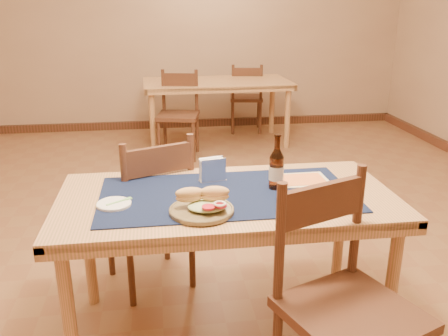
{
  "coord_description": "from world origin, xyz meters",
  "views": [
    {
      "loc": [
        -0.31,
        -2.87,
        1.62
      ],
      "look_at": [
        0.0,
        -0.7,
        0.85
      ],
      "focal_mm": 38.0,
      "sensor_mm": 36.0,
      "label": 1
    }
  ],
  "objects": [
    {
      "name": "menu_card",
      "position": [
        0.4,
        -0.68,
        0.76
      ],
      "size": [
        0.28,
        0.21,
        0.01
      ],
      "color": "beige",
      "rests_on": "placemat"
    },
    {
      "name": "chair_main_far",
      "position": [
        -0.38,
        -0.34,
        0.49
      ],
      "size": [
        0.57,
        0.57,
        0.95
      ],
      "color": "#4F2A1C",
      "rests_on": "ground"
    },
    {
      "name": "placemat",
      "position": [
        0.0,
        -0.8,
        0.75
      ],
      "size": [
        1.2,
        0.6,
        0.01
      ],
      "primitive_type": "cube",
      "color": "#111A3E",
      "rests_on": "main_table"
    },
    {
      "name": "chair_back_near",
      "position": [
        -0.09,
        2.21,
        0.48
      ],
      "size": [
        0.5,
        0.5,
        0.93
      ],
      "color": "#4F2A1C",
      "rests_on": "ground"
    },
    {
      "name": "main_table",
      "position": [
        0.0,
        -0.8,
        0.67
      ],
      "size": [
        1.6,
        0.8,
        0.75
      ],
      "color": "tan",
      "rests_on": "ground"
    },
    {
      "name": "chair_main_near",
      "position": [
        0.37,
        -1.39,
        0.52
      ],
      "size": [
        0.6,
        0.6,
        1.0
      ],
      "color": "#4F2A1C",
      "rests_on": "ground"
    },
    {
      "name": "sandwich_plate",
      "position": [
        -0.13,
        -0.99,
        0.79
      ],
      "size": [
        0.28,
        0.28,
        0.11
      ],
      "color": "brown",
      "rests_on": "placemat"
    },
    {
      "name": "baseboard",
      "position": [
        0.0,
        0.0,
        0.05
      ],
      "size": [
        6.0,
        7.0,
        0.1
      ],
      "color": "#4F2A1C",
      "rests_on": "ground"
    },
    {
      "name": "fork",
      "position": [
        -0.49,
        -0.85,
        0.77
      ],
      "size": [
        0.11,
        0.08,
        0.0
      ],
      "color": "#7AC46B",
      "rests_on": "side_plate"
    },
    {
      "name": "chair_back_far",
      "position": [
        0.83,
        3.12,
        0.46
      ],
      "size": [
        0.47,
        0.47,
        0.89
      ],
      "color": "#4F2A1C",
      "rests_on": "ground"
    },
    {
      "name": "beer_bottle",
      "position": [
        0.25,
        -0.76,
        0.86
      ],
      "size": [
        0.07,
        0.07,
        0.27
      ],
      "color": "#441D0C",
      "rests_on": "placemat"
    },
    {
      "name": "room",
      "position": [
        0.0,
        0.0,
        1.4
      ],
      "size": [
        6.04,
        7.04,
        2.84
      ],
      "color": "brown",
      "rests_on": "ground"
    },
    {
      "name": "back_table",
      "position": [
        0.39,
        2.66,
        0.67
      ],
      "size": [
        1.72,
        0.89,
        0.75
      ],
      "color": "tan",
      "rests_on": "ground"
    },
    {
      "name": "side_plate",
      "position": [
        -0.52,
        -0.87,
        0.76
      ],
      "size": [
        0.16,
        0.16,
        0.01
      ],
      "color": "white",
      "rests_on": "placemat"
    },
    {
      "name": "napkin_holder",
      "position": [
        -0.05,
        -0.62,
        0.81
      ],
      "size": [
        0.14,
        0.08,
        0.12
      ],
      "color": "white",
      "rests_on": "placemat"
    }
  ]
}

